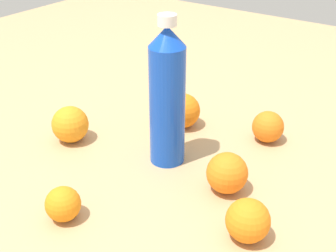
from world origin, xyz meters
name	(u,v)px	position (x,y,z in m)	size (l,w,h in m)	color
ground_plane	(156,155)	(0.00, 0.00, 0.00)	(2.40, 2.40, 0.00)	tan
water_bottle	(168,96)	(0.00, 0.03, 0.15)	(0.07, 0.07, 0.31)	blue
orange_0	(183,111)	(-0.14, -0.02, 0.04)	(0.08, 0.08, 0.08)	orange
orange_1	(227,173)	(0.03, 0.19, 0.04)	(0.08, 0.08, 0.08)	orange
orange_2	(63,204)	(0.26, -0.01, 0.03)	(0.06, 0.06, 0.06)	orange
orange_3	(70,124)	(0.06, -0.20, 0.04)	(0.08, 0.08, 0.08)	orange
orange_4	(268,127)	(-0.20, 0.17, 0.04)	(0.07, 0.07, 0.07)	orange
orange_5	(248,220)	(0.12, 0.28, 0.04)	(0.08, 0.08, 0.08)	orange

